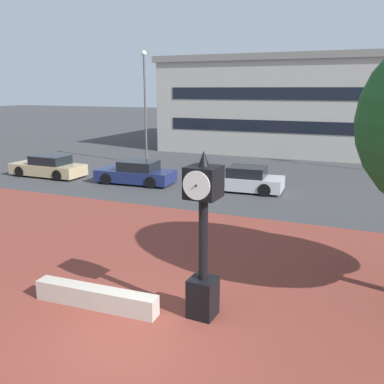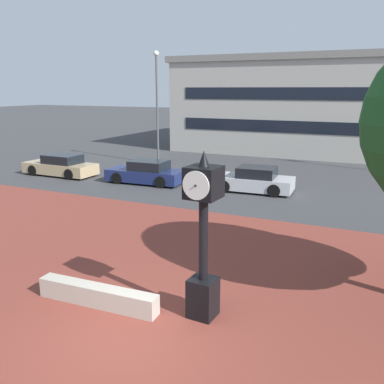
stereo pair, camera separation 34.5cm
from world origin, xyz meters
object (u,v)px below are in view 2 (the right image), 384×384
object	(u,v)px
car_street_mid	(254,180)
civic_building	(368,104)
street_clock	(203,238)
car_street_distant	(61,166)
street_lamp_post	(157,97)
car_street_far	(146,173)

from	to	relation	value
car_street_mid	civic_building	distance (m)	19.61
street_clock	car_street_distant	world-z (taller)	street_clock
car_street_mid	car_street_distant	xyz separation A→B (m)	(-11.87, -0.98, 0.00)
street_clock	car_street_distant	size ratio (longest dim) A/B	0.84
car_street_mid	car_street_distant	distance (m)	11.91
car_street_distant	civic_building	bearing A→B (deg)	-38.39
civic_building	street_lamp_post	distance (m)	18.78
street_clock	civic_building	size ratio (longest dim) A/B	0.13
car_street_far	civic_building	size ratio (longest dim) A/B	0.15
civic_building	street_lamp_post	size ratio (longest dim) A/B	3.99
car_street_distant	civic_building	xyz separation A→B (m)	(16.07, 19.85, 3.29)
car_street_far	car_street_distant	bearing A→B (deg)	90.59
civic_building	street_clock	bearing A→B (deg)	-93.06
street_clock	street_lamp_post	bearing A→B (deg)	125.85
street_clock	car_street_far	distance (m)	14.57
street_clock	civic_building	distance (m)	31.32
car_street_distant	street_lamp_post	world-z (taller)	street_lamp_post
street_clock	street_lamp_post	size ratio (longest dim) A/B	0.51
car_street_mid	civic_building	xyz separation A→B (m)	(4.21, 18.87, 3.29)
car_street_mid	civic_building	size ratio (longest dim) A/B	0.14
car_street_distant	street_lamp_post	bearing A→B (deg)	-29.03
street_clock	car_street_mid	distance (m)	12.68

